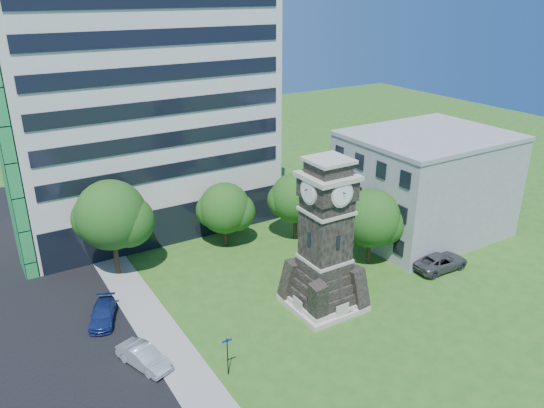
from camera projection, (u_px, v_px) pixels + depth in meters
ground at (306, 329)px, 39.37m from camera, size 160.00×160.00×0.00m
sidewalk at (160, 334)px, 38.72m from camera, size 3.00×70.00×0.06m
street at (36, 376)px, 34.62m from camera, size 14.00×80.00×0.02m
clock_tower at (325, 246)px, 40.40m from camera, size 5.40×5.40×12.22m
office_tall at (135, 88)px, 52.84m from camera, size 26.20×15.11×28.60m
office_low at (425, 184)px, 53.37m from camera, size 15.20×12.20×10.40m
car_street_mid at (144, 357)px, 35.33m from camera, size 2.88×4.47×1.39m
car_street_north at (103, 314)px, 40.08m from camera, size 3.22×4.59×1.23m
car_east_lot at (440, 262)px, 47.49m from camera, size 5.47×2.70×1.49m
park_bench at (352, 308)px, 41.13m from camera, size 1.64×0.44×0.85m
street_sign at (227, 352)px, 34.10m from camera, size 0.68×0.07×2.82m
tree_nw at (112, 217)px, 44.97m from camera, size 6.64×6.04×8.70m
tree_nc at (225, 209)px, 50.78m from camera, size 5.44×4.94×6.44m
tree_ne at (296, 199)px, 52.10m from camera, size 5.48×4.98×6.90m
tree_east at (372, 220)px, 47.33m from camera, size 5.82×5.29×7.11m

